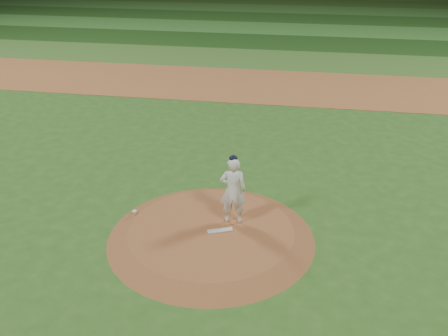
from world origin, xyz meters
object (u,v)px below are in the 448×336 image
object	(u,v)px
pitchers_mound	(211,234)
rosin_bag	(134,211)
pitching_rubber	(220,230)
pitcher_on_mound	(233,190)

from	to	relation	value
pitchers_mound	rosin_bag	xyz separation A→B (m)	(-2.29, 0.49, 0.16)
pitching_rubber	rosin_bag	distance (m)	2.59
rosin_bag	pitcher_on_mound	xyz separation A→B (m)	(2.79, 0.02, 0.93)
rosin_bag	pitcher_on_mound	world-z (taller)	pitcher_on_mound
pitching_rubber	pitcher_on_mound	bearing A→B (deg)	41.77
pitchers_mound	rosin_bag	world-z (taller)	rosin_bag
pitchers_mound	pitcher_on_mound	distance (m)	1.31
pitching_rubber	rosin_bag	xyz separation A→B (m)	(-2.53, 0.51, 0.02)
pitchers_mound	pitcher_on_mound	size ratio (longest dim) A/B	2.79
pitchers_mound	rosin_bag	distance (m)	2.35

